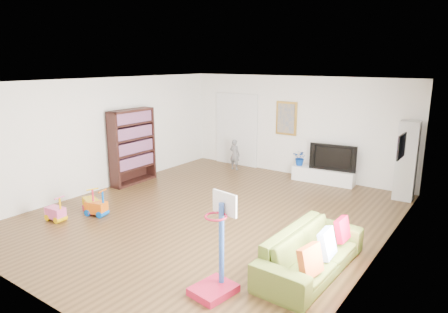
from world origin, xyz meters
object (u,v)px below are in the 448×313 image
Objects in this scene: bookshelf at (132,147)px; basketball_hoop at (213,246)px; sofa at (311,252)px; media_console at (323,176)px.

bookshelf reaches higher than basketball_hoop.
basketball_hoop reaches higher than sofa.
media_console is 0.83× the size of bookshelf.
media_console is 1.13× the size of basketball_hoop.
basketball_hoop is (0.75, -5.75, 0.52)m from media_console.
media_console is 0.74× the size of sofa.
basketball_hoop is at bearing -32.70° from bookshelf.
sofa is at bearing -74.25° from media_console.
bookshelf is 5.84m from sofa.
sofa is (1.58, -4.42, 0.13)m from media_console.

